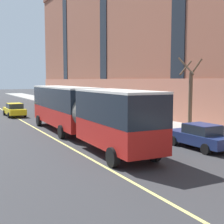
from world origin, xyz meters
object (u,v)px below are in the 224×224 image
object	(u,v)px
parked_car_darkgray_4	(79,109)
parked_car_darkgray_7	(48,102)
parked_car_navy_6	(200,136)
city_bus	(80,109)
taxi_cab	(14,110)
parked_car_black_0	(62,105)
parked_car_red_5	(107,115)
parked_car_navy_3	(144,123)
street_tree_mid_block	(190,95)

from	to	relation	value
parked_car_darkgray_4	parked_car_darkgray_7	bearing A→B (deg)	89.77
parked_car_darkgray_7	parked_car_navy_6	bearing A→B (deg)	-90.24
city_bus	taxi_cab	size ratio (longest dim) A/B	3.90
parked_car_black_0	parked_car_darkgray_7	world-z (taller)	same
taxi_cab	city_bus	bearing A→B (deg)	-84.34
parked_car_darkgray_7	taxi_cab	xyz separation A→B (m)	(-7.18, -10.75, 0.00)
parked_car_red_5	parked_car_navy_6	xyz separation A→B (m)	(-0.15, -13.17, -0.00)
parked_car_navy_6	parked_car_darkgray_7	bearing A→B (deg)	89.76
city_bus	parked_car_darkgray_7	bearing A→B (deg)	78.53
parked_car_red_5	taxi_cab	bearing A→B (deg)	125.83
parked_car_navy_3	parked_car_black_0	bearing A→B (deg)	89.95
parked_car_black_0	parked_car_red_5	world-z (taller)	same
parked_car_darkgray_4	taxi_cab	bearing A→B (deg)	160.98
parked_car_red_5	street_tree_mid_block	distance (m)	8.96
parked_car_red_5	parked_car_darkgray_4	bearing A→B (deg)	90.49
taxi_cab	street_tree_mid_block	world-z (taller)	street_tree_mid_block
parked_car_navy_3	taxi_cab	distance (m)	18.13
parked_car_navy_6	parked_car_black_0	bearing A→B (deg)	89.76
taxi_cab	street_tree_mid_block	size ratio (longest dim) A/B	0.80
city_bus	street_tree_mid_block	distance (m)	9.41
city_bus	parked_car_black_0	bearing A→B (deg)	74.99
city_bus	parked_car_red_5	size ratio (longest dim) A/B	3.98
parked_car_navy_6	taxi_cab	xyz separation A→B (m)	(-7.04, 23.13, 0.00)
parked_car_darkgray_4	street_tree_mid_block	world-z (taller)	street_tree_mid_block
city_bus	parked_car_black_0	distance (m)	21.32
parked_car_navy_3	parked_car_darkgray_7	world-z (taller)	same
parked_car_navy_3	parked_car_darkgray_7	distance (m)	27.42
parked_car_navy_6	parked_car_darkgray_7	size ratio (longest dim) A/B	0.95
parked_car_navy_3	parked_car_darkgray_4	world-z (taller)	same
city_bus	parked_car_darkgray_4	world-z (taller)	city_bus
street_tree_mid_block	parked_car_navy_3	bearing A→B (deg)	163.61
parked_car_darkgray_4	parked_car_darkgray_7	size ratio (longest dim) A/B	0.88
parked_car_darkgray_7	taxi_cab	size ratio (longest dim) A/B	1.01
parked_car_navy_6	street_tree_mid_block	bearing A→B (deg)	54.02
parked_car_darkgray_7	city_bus	bearing A→B (deg)	-101.47
city_bus	taxi_cab	xyz separation A→B (m)	(-1.64, 16.55, -1.36)
parked_car_navy_3	parked_car_darkgray_4	xyz separation A→B (m)	(-0.01, 14.21, -0.00)
city_bus	parked_car_navy_6	distance (m)	8.62
taxi_cab	parked_car_red_5	bearing A→B (deg)	-54.17
taxi_cab	parked_car_darkgray_4	bearing A→B (deg)	-19.02
city_bus	street_tree_mid_block	bearing A→B (deg)	-7.57
parked_car_navy_3	taxi_cab	size ratio (longest dim) A/B	0.97
parked_car_darkgray_4	taxi_cab	size ratio (longest dim) A/B	0.89
city_bus	parked_car_black_0	size ratio (longest dim) A/B	4.18
parked_car_navy_3	street_tree_mid_block	distance (m)	4.55
parked_car_navy_3	parked_car_darkgray_7	bearing A→B (deg)	89.90
street_tree_mid_block	parked_car_black_0	bearing A→B (deg)	99.83
parked_car_navy_3	parked_car_navy_6	xyz separation A→B (m)	(-0.10, -6.47, 0.00)
parked_car_red_5	taxi_cab	xyz separation A→B (m)	(-7.19, 9.96, 0.00)
parked_car_navy_3	parked_car_darkgray_7	size ratio (longest dim) A/B	0.95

